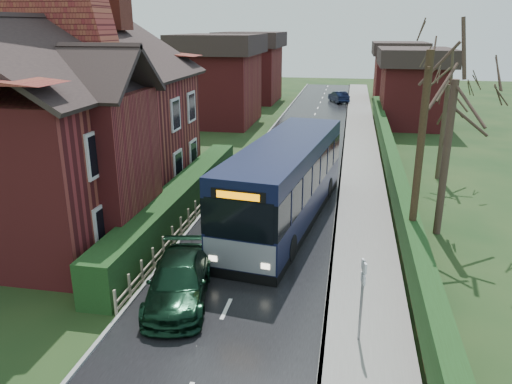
% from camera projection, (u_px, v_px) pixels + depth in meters
% --- Properties ---
extents(ground, '(140.00, 140.00, 0.00)m').
position_uv_depth(ground, '(240.00, 279.00, 17.26)').
color(ground, '#2F401B').
rests_on(ground, ground).
extents(road, '(6.00, 100.00, 0.02)m').
position_uv_depth(road, '(281.00, 190.00, 26.57)').
color(road, black).
rests_on(road, ground).
extents(pavement, '(2.50, 100.00, 0.14)m').
position_uv_depth(pavement, '(362.00, 193.00, 25.80)').
color(pavement, slate).
rests_on(pavement, ground).
extents(kerb_right, '(0.12, 100.00, 0.14)m').
position_uv_depth(kerb_right, '(339.00, 192.00, 26.01)').
color(kerb_right, gray).
rests_on(kerb_right, ground).
extents(kerb_left, '(0.12, 100.00, 0.10)m').
position_uv_depth(kerb_left, '(225.00, 186.00, 27.10)').
color(kerb_left, gray).
rests_on(kerb_left, ground).
extents(front_hedge, '(1.20, 16.00, 1.60)m').
position_uv_depth(front_hedge, '(179.00, 202.00, 22.35)').
color(front_hedge, black).
rests_on(front_hedge, ground).
extents(picket_fence, '(0.10, 16.00, 0.90)m').
position_uv_depth(picket_fence, '(196.00, 210.00, 22.33)').
color(picket_fence, gray).
rests_on(picket_fence, ground).
extents(right_wall_hedge, '(0.60, 50.00, 1.80)m').
position_uv_depth(right_wall_hedge, '(394.00, 177.00, 25.22)').
color(right_wall_hedge, maroon).
rests_on(right_wall_hedge, ground).
extents(brick_house, '(9.30, 14.60, 10.30)m').
position_uv_depth(brick_house, '(68.00, 120.00, 21.86)').
color(brick_house, maroon).
rests_on(brick_house, ground).
extents(bus, '(4.26, 12.13, 3.61)m').
position_uv_depth(bus, '(285.00, 183.00, 21.76)').
color(bus, black).
rests_on(bus, ground).
extents(car_silver, '(2.00, 3.90, 1.27)m').
position_uv_depth(car_silver, '(255.00, 174.00, 27.07)').
color(car_silver, silver).
rests_on(car_silver, ground).
extents(car_green, '(2.70, 4.81, 1.32)m').
position_uv_depth(car_green, '(179.00, 282.00, 15.72)').
color(car_green, black).
rests_on(car_green, ground).
extents(car_distant, '(2.59, 4.01, 1.25)m').
position_uv_depth(car_distant, '(339.00, 97.00, 56.48)').
color(car_distant, black).
rests_on(car_distant, ground).
extents(bus_stop_sign, '(0.14, 0.38, 2.54)m').
position_uv_depth(bus_stop_sign, '(362.00, 290.00, 13.23)').
color(bus_stop_sign, slate).
rests_on(bus_stop_sign, ground).
extents(telegraph_pole, '(0.26, 0.98, 7.60)m').
position_uv_depth(telegraph_pole, '(419.00, 164.00, 16.97)').
color(telegraph_pole, black).
rests_on(telegraph_pole, ground).
extents(tree_right_near, '(4.22, 4.22, 9.11)m').
position_uv_depth(tree_right_near, '(457.00, 68.00, 18.88)').
color(tree_right_near, '#382921').
rests_on(tree_right_near, ground).
extents(tree_right_far, '(3.91, 3.91, 7.56)m').
position_uv_depth(tree_right_far, '(449.00, 78.00, 26.80)').
color(tree_right_far, '#392E21').
rests_on(tree_right_far, ground).
extents(tree_house_side, '(4.64, 4.64, 10.55)m').
position_uv_depth(tree_house_side, '(96.00, 34.00, 25.80)').
color(tree_house_side, '#372820').
rests_on(tree_house_side, ground).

